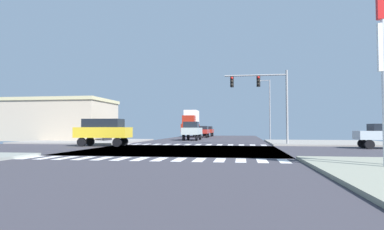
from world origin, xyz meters
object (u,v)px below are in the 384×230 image
object	(u,v)px
traffic_signal_mast	(263,90)
sedan_leading_2	(203,131)
suv_queued_1	(103,130)
bank_building	(56,120)
box_truck_crossing_1	(191,123)
pickup_nearside_1	(192,130)
street_lamp	(268,104)
sedan_middle_4	(208,130)

from	to	relation	value
traffic_signal_mast	sedan_leading_2	bearing A→B (deg)	109.72
traffic_signal_mast	suv_queued_1	size ratio (longest dim) A/B	1.48
bank_building	box_truck_crossing_1	bearing A→B (deg)	55.12
box_truck_crossing_1	suv_queued_1	xyz separation A→B (m)	(-2.48, -32.99, -1.17)
traffic_signal_mast	bank_building	xyz separation A→B (m)	(-25.57, 8.68, -2.36)
traffic_signal_mast	bank_building	bearing A→B (deg)	161.25
box_truck_crossing_1	sedan_leading_2	distance (m)	7.22
bank_building	pickup_nearside_1	bearing A→B (deg)	7.56
street_lamp	box_truck_crossing_1	xyz separation A→B (m)	(-12.63, 16.38, -2.13)
bank_building	traffic_signal_mast	bearing A→B (deg)	-18.75
pickup_nearside_1	suv_queued_1	world-z (taller)	pickup_nearside_1
street_lamp	pickup_nearside_1	bearing A→B (deg)	-168.71
box_truck_crossing_1	suv_queued_1	bearing A→B (deg)	85.71
box_truck_crossing_1	sedan_leading_2	xyz separation A→B (m)	(3.00, -6.41, -1.45)
street_lamp	suv_queued_1	size ratio (longest dim) A/B	1.70
bank_building	suv_queued_1	distance (m)	17.21
pickup_nearside_1	suv_queued_1	size ratio (longest dim) A/B	1.11
bank_building	pickup_nearside_1	world-z (taller)	bank_building
box_truck_crossing_1	sedan_leading_2	world-z (taller)	box_truck_crossing_1
pickup_nearside_1	sedan_middle_4	distance (m)	20.18
box_truck_crossing_1	sedan_middle_4	bearing A→B (deg)	-148.01
sedan_middle_4	street_lamp	bearing A→B (deg)	117.81
pickup_nearside_1	suv_queued_1	bearing A→B (deg)	69.55
pickup_nearside_1	box_truck_crossing_1	bearing A→B (deg)	-80.69
traffic_signal_mast	sedan_middle_4	size ratio (longest dim) A/B	1.58
traffic_signal_mast	sedan_leading_2	size ratio (longest dim) A/B	1.58
pickup_nearside_1	sedan_middle_4	xyz separation A→B (m)	(0.00, 20.18, -0.17)
street_lamp	suv_queued_1	bearing A→B (deg)	-132.29
traffic_signal_mast	street_lamp	bearing A→B (deg)	83.69
street_lamp	sedan_leading_2	bearing A→B (deg)	134.00
pickup_nearside_1	sedan_leading_2	world-z (taller)	pickup_nearside_1
sedan_leading_2	sedan_middle_4	size ratio (longest dim) A/B	1.00
traffic_signal_mast	sedan_middle_4	distance (m)	32.46
pickup_nearside_1	sedan_middle_4	bearing A→B (deg)	-90.00
suv_queued_1	box_truck_crossing_1	bearing A→B (deg)	175.71
traffic_signal_mast	box_truck_crossing_1	world-z (taller)	traffic_signal_mast
suv_queued_1	sedan_leading_2	bearing A→B (deg)	168.36
traffic_signal_mast	sedan_leading_2	world-z (taller)	traffic_signal_mast
street_lamp	suv_queued_1	distance (m)	22.69
street_lamp	box_truck_crossing_1	size ratio (longest dim) A/B	1.09
box_truck_crossing_1	sedan_middle_4	size ratio (longest dim) A/B	1.67
sedan_leading_2	box_truck_crossing_1	bearing A→B (deg)	-64.92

